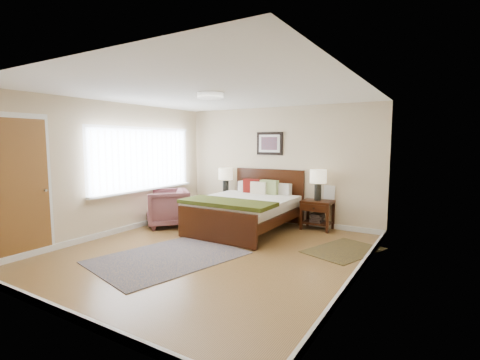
{
  "coord_description": "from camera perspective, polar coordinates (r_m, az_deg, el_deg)",
  "views": [
    {
      "loc": [
        3.19,
        -4.4,
        1.75
      ],
      "look_at": [
        -0.12,
        1.08,
        1.05
      ],
      "focal_mm": 26.0,
      "sensor_mm": 36.0,
      "label": 1
    }
  ],
  "objects": [
    {
      "name": "floor",
      "position": [
        5.71,
        -4.66,
        -11.64
      ],
      "size": [
        5.0,
        5.0,
        0.0
      ],
      "primitive_type": "plane",
      "color": "olive",
      "rests_on": "ground"
    },
    {
      "name": "back_wall",
      "position": [
        7.62,
        6.32,
        2.44
      ],
      "size": [
        4.5,
        0.04,
        2.5
      ],
      "primitive_type": "cube",
      "color": "#CAB892",
      "rests_on": "ground"
    },
    {
      "name": "front_wall",
      "position": [
        3.75,
        -27.83,
        -2.17
      ],
      "size": [
        4.5,
        0.04,
        2.5
      ],
      "primitive_type": "cube",
      "color": "#CAB892",
      "rests_on": "ground"
    },
    {
      "name": "left_wall",
      "position": [
        7.01,
        -19.85,
        1.78
      ],
      "size": [
        0.04,
        5.0,
        2.5
      ],
      "primitive_type": "cube",
      "color": "#CAB892",
      "rests_on": "ground"
    },
    {
      "name": "right_wall",
      "position": [
        4.53,
        18.97,
        -0.45
      ],
      "size": [
        0.04,
        5.0,
        2.5
      ],
      "primitive_type": "cube",
      "color": "#CAB892",
      "rests_on": "ground"
    },
    {
      "name": "ceiling",
      "position": [
        5.49,
        -4.9,
        14.07
      ],
      "size": [
        4.5,
        5.0,
        0.02
      ],
      "primitive_type": "cube",
      "color": "white",
      "rests_on": "back_wall"
    },
    {
      "name": "window",
      "position": [
        7.43,
        -15.43,
        3.13
      ],
      "size": [
        0.11,
        2.72,
        1.32
      ],
      "color": "silver",
      "rests_on": "left_wall"
    },
    {
      "name": "door",
      "position": [
        6.07,
        -32.58,
        -1.17
      ],
      "size": [
        0.06,
        1.0,
        2.18
      ],
      "color": "silver",
      "rests_on": "ground"
    },
    {
      "name": "ceil_fixture",
      "position": [
        5.48,
        -4.9,
        13.71
      ],
      "size": [
        0.44,
        0.44,
        0.08
      ],
      "color": "white",
      "rests_on": "ceiling"
    },
    {
      "name": "bed",
      "position": [
        6.88,
        1.03,
        -4.01
      ],
      "size": [
        1.75,
        2.12,
        1.14
      ],
      "color": "#321407",
      "rests_on": "ground"
    },
    {
      "name": "wall_art",
      "position": [
        7.66,
        4.87,
        5.99
      ],
      "size": [
        0.62,
        0.05,
        0.5
      ],
      "color": "black",
      "rests_on": "back_wall"
    },
    {
      "name": "nightstand_left",
      "position": [
        8.09,
        -2.42,
        -3.24
      ],
      "size": [
        0.45,
        0.41,
        0.54
      ],
      "color": "#321407",
      "rests_on": "ground"
    },
    {
      "name": "nightstand_right",
      "position": [
        7.15,
        12.54,
        -5.12
      ],
      "size": [
        0.59,
        0.45,
        0.59
      ],
      "color": "#321407",
      "rests_on": "ground"
    },
    {
      "name": "lamp_left",
      "position": [
        8.04,
        -2.36,
        0.6
      ],
      "size": [
        0.32,
        0.32,
        0.61
      ],
      "color": "black",
      "rests_on": "nightstand_left"
    },
    {
      "name": "lamp_right",
      "position": [
        7.07,
        12.7,
        0.11
      ],
      "size": [
        0.32,
        0.32,
        0.61
      ],
      "color": "black",
      "rests_on": "nightstand_right"
    },
    {
      "name": "armchair",
      "position": [
        7.43,
        -11.82,
        -4.48
      ],
      "size": [
        1.18,
        1.18,
        0.77
      ],
      "primitive_type": "imported",
      "rotation": [
        0.0,
        0.0,
        -0.75
      ],
      "color": "brown",
      "rests_on": "ground"
    },
    {
      "name": "rug_persian",
      "position": [
        5.52,
        -11.66,
        -12.31
      ],
      "size": [
        2.0,
        2.45,
        0.01
      ],
      "primitive_type": "cube",
      "rotation": [
        0.0,
        0.0,
        -0.24
      ],
      "color": "#0D2044",
      "rests_on": "ground"
    },
    {
      "name": "rug_navy",
      "position": [
        5.99,
        16.64,
        -10.97
      ],
      "size": [
        1.21,
        1.46,
        0.01
      ],
      "primitive_type": "cube",
      "rotation": [
        0.0,
        0.0,
        -0.34
      ],
      "color": "black",
      "rests_on": "ground"
    }
  ]
}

